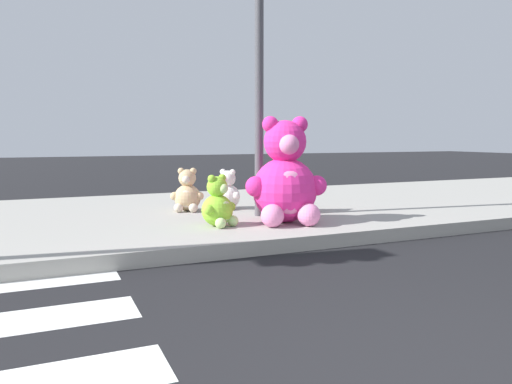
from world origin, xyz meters
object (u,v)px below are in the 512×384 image
sign_pole (259,79)px  plush_tan (187,194)px  plush_pink_large (285,180)px  plush_white (227,193)px  plush_lime (218,206)px  plush_red (297,195)px

sign_pole → plush_tan: size_ratio=5.49×
sign_pole → plush_pink_large: 1.34m
sign_pole → plush_pink_large: size_ratio=2.60×
plush_white → plush_tan: 0.56m
sign_pole → plush_tan: 1.80m
plush_white → plush_lime: plush_lime is taller
plush_red → plush_lime: size_ratio=0.96×
plush_pink_large → plush_white: 1.35m
plush_pink_large → plush_white: bearing=100.3°
sign_pole → plush_lime: bearing=-145.4°
plush_pink_large → plush_white: size_ratio=2.22×
plush_lime → plush_pink_large: bearing=-6.5°
plush_white → plush_lime: (-0.55, -1.22, 0.01)m
plush_red → plush_lime: plush_lime is taller
plush_pink_large → plush_white: (-0.24, 1.31, -0.27)m
plush_lime → plush_red: bearing=24.3°
plush_tan → plush_lime: (0.01, -1.24, -0.00)m
plush_pink_large → plush_lime: plush_pink_large is taller
plush_white → sign_pole: bearing=-77.2°
plush_white → plush_lime: 1.33m
sign_pole → plush_red: bearing=9.1°
plush_pink_large → plush_red: 0.90m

